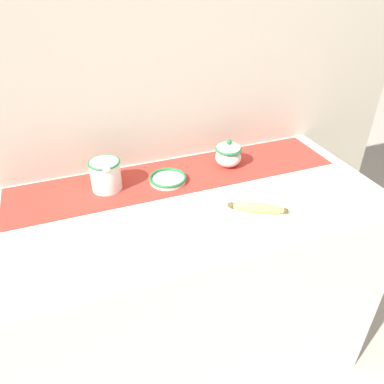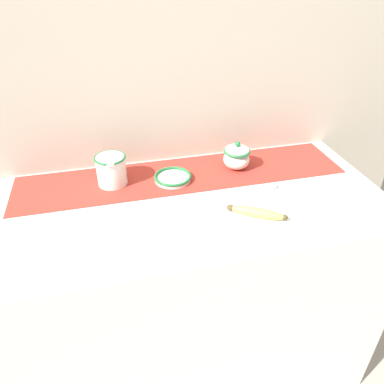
% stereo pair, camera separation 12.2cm
% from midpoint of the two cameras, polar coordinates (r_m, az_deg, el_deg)
% --- Properties ---
extents(ground_plane, '(12.00, 12.00, 0.00)m').
position_cam_midpoint_polar(ground_plane, '(1.90, 2.18, -23.62)').
color(ground_plane, '#B2A899').
extents(countertop, '(1.32, 0.63, 0.87)m').
position_cam_midpoint_polar(countertop, '(1.55, 2.53, -14.77)').
color(countertop, silver).
rests_on(countertop, ground_plane).
extents(back_wall, '(2.12, 0.04, 2.40)m').
position_cam_midpoint_polar(back_wall, '(1.42, -0.60, 17.33)').
color(back_wall, '#B7AD99').
rests_on(back_wall, ground_plane).
extents(table_runner, '(1.22, 0.26, 0.00)m').
position_cam_midpoint_polar(table_runner, '(1.40, 0.99, 2.56)').
color(table_runner, '#B23328').
rests_on(table_runner, countertop).
extents(cream_pitcher, '(0.11, 0.13, 0.11)m').
position_cam_midpoint_polar(cream_pitcher, '(1.34, -9.69, 3.41)').
color(cream_pitcher, white).
rests_on(cream_pitcher, countertop).
extents(sugar_bowl, '(0.10, 0.10, 0.11)m').
position_cam_midpoint_polar(sugar_bowl, '(1.44, 9.24, 5.29)').
color(sugar_bowl, white).
rests_on(sugar_bowl, countertop).
extents(small_dish, '(0.14, 0.14, 0.02)m').
position_cam_midpoint_polar(small_dish, '(1.36, -0.41, 2.15)').
color(small_dish, white).
rests_on(small_dish, countertop).
extents(banana, '(0.18, 0.12, 0.03)m').
position_cam_midpoint_polar(banana, '(1.21, 12.69, -3.16)').
color(banana, '#CCD156').
rests_on(banana, countertop).
extents(spoon, '(0.16, 0.09, 0.01)m').
position_cam_midpoint_polar(spoon, '(1.37, 14.60, 0.61)').
color(spoon, '#B7B7BC').
rests_on(spoon, countertop).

